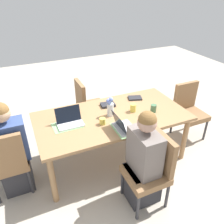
{
  "coord_description": "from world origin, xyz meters",
  "views": [
    {
      "loc": [
        1.06,
        2.37,
        2.3
      ],
      "look_at": [
        0.0,
        0.0,
        0.78
      ],
      "focal_mm": 36.4,
      "sensor_mm": 36.0,
      "label": 1
    }
  ],
  "objects_px": {
    "chair_head_right_left_near": "(7,160)",
    "flower_vase": "(110,107)",
    "book_blue_cover": "(135,98)",
    "person_head_right_left_near": "(12,153)",
    "chair_near_left_far": "(88,104)",
    "book_red_cover": "(108,105)",
    "dining_table": "(112,120)",
    "coffee_mug_centre_left": "(153,108)",
    "coffee_mug_near_left": "(133,108)",
    "chair_far_left_mid": "(152,167)",
    "chair_head_left_right_near": "(188,108)",
    "coffee_mug_near_right": "(102,121)",
    "person_far_left_mid": "(143,164)",
    "laptop_far_left_mid": "(123,126)",
    "laptop_head_right_left_near": "(70,121)"
  },
  "relations": [
    {
      "from": "person_head_right_left_near",
      "to": "chair_near_left_far",
      "type": "xyz_separation_m",
      "value": [
        -1.23,
        -0.86,
        -0.03
      ]
    },
    {
      "from": "coffee_mug_near_left",
      "to": "book_blue_cover",
      "type": "bearing_deg",
      "value": -123.41
    },
    {
      "from": "dining_table",
      "to": "book_red_cover",
      "type": "relative_size",
      "value": 10.11
    },
    {
      "from": "book_blue_cover",
      "to": "dining_table",
      "type": "bearing_deg",
      "value": 48.06
    },
    {
      "from": "flower_vase",
      "to": "coffee_mug_centre_left",
      "type": "relative_size",
      "value": 2.5
    },
    {
      "from": "coffee_mug_near_right",
      "to": "book_red_cover",
      "type": "bearing_deg",
      "value": -121.23
    },
    {
      "from": "chair_head_left_right_near",
      "to": "laptop_far_left_mid",
      "type": "distance_m",
      "value": 1.46
    },
    {
      "from": "dining_table",
      "to": "chair_far_left_mid",
      "type": "relative_size",
      "value": 2.25
    },
    {
      "from": "chair_head_right_left_near",
      "to": "person_far_left_mid",
      "type": "xyz_separation_m",
      "value": [
        -1.39,
        0.71,
        0.03
      ]
    },
    {
      "from": "dining_table",
      "to": "flower_vase",
      "type": "distance_m",
      "value": 0.2
    },
    {
      "from": "dining_table",
      "to": "chair_far_left_mid",
      "type": "bearing_deg",
      "value": 96.79
    },
    {
      "from": "coffee_mug_near_right",
      "to": "person_far_left_mid",
      "type": "bearing_deg",
      "value": 108.91
    },
    {
      "from": "book_blue_cover",
      "to": "coffee_mug_near_left",
      "type": "bearing_deg",
      "value": 74.45
    },
    {
      "from": "chair_head_right_left_near",
      "to": "book_blue_cover",
      "type": "height_order",
      "value": "chair_head_right_left_near"
    },
    {
      "from": "dining_table",
      "to": "chair_near_left_far",
      "type": "distance_m",
      "value": 0.87
    },
    {
      "from": "book_red_cover",
      "to": "book_blue_cover",
      "type": "xyz_separation_m",
      "value": [
        -0.47,
        -0.04,
        -0.01
      ]
    },
    {
      "from": "chair_head_right_left_near",
      "to": "book_blue_cover",
      "type": "relative_size",
      "value": 4.5
    },
    {
      "from": "chair_near_left_far",
      "to": "person_far_left_mid",
      "type": "bearing_deg",
      "value": 93.18
    },
    {
      "from": "person_head_right_left_near",
      "to": "person_far_left_mid",
      "type": "relative_size",
      "value": 1.0
    },
    {
      "from": "coffee_mug_near_left",
      "to": "coffee_mug_near_right",
      "type": "xyz_separation_m",
      "value": [
        0.5,
        0.12,
        -0.01
      ]
    },
    {
      "from": "chair_head_left_right_near",
      "to": "coffee_mug_near_left",
      "type": "bearing_deg",
      "value": 2.97
    },
    {
      "from": "chair_far_left_mid",
      "to": "book_red_cover",
      "type": "xyz_separation_m",
      "value": [
        0.05,
        -1.12,
        0.24
      ]
    },
    {
      "from": "flower_vase",
      "to": "laptop_head_right_left_near",
      "type": "bearing_deg",
      "value": -1.11
    },
    {
      "from": "person_far_left_mid",
      "to": "chair_head_left_right_near",
      "type": "height_order",
      "value": "person_far_left_mid"
    },
    {
      "from": "dining_table",
      "to": "chair_head_left_right_near",
      "type": "xyz_separation_m",
      "value": [
        -1.37,
        -0.03,
        -0.16
      ]
    },
    {
      "from": "chair_head_left_right_near",
      "to": "book_red_cover",
      "type": "relative_size",
      "value": 4.5
    },
    {
      "from": "dining_table",
      "to": "book_blue_cover",
      "type": "height_order",
      "value": "book_blue_cover"
    },
    {
      "from": "chair_near_left_far",
      "to": "person_head_right_left_near",
      "type": "bearing_deg",
      "value": 34.88
    },
    {
      "from": "person_far_left_mid",
      "to": "person_head_right_left_near",
      "type": "bearing_deg",
      "value": -30.72
    },
    {
      "from": "chair_head_right_left_near",
      "to": "book_blue_cover",
      "type": "bearing_deg",
      "value": -168.47
    },
    {
      "from": "dining_table",
      "to": "person_head_right_left_near",
      "type": "relative_size",
      "value": 1.69
    },
    {
      "from": "person_head_right_left_near",
      "to": "laptop_far_left_mid",
      "type": "distance_m",
      "value": 1.36
    },
    {
      "from": "chair_head_right_left_near",
      "to": "flower_vase",
      "type": "height_order",
      "value": "flower_vase"
    },
    {
      "from": "laptop_far_left_mid",
      "to": "coffee_mug_centre_left",
      "type": "height_order",
      "value": "laptop_far_left_mid"
    },
    {
      "from": "person_far_left_mid",
      "to": "chair_head_left_right_near",
      "type": "bearing_deg",
      "value": -148.29
    },
    {
      "from": "laptop_head_right_left_near",
      "to": "laptop_far_left_mid",
      "type": "bearing_deg",
      "value": 145.71
    },
    {
      "from": "person_head_right_left_near",
      "to": "coffee_mug_near_right",
      "type": "bearing_deg",
      "value": 172.87
    },
    {
      "from": "chair_head_left_right_near",
      "to": "coffee_mug_near_left",
      "type": "distance_m",
      "value": 1.1
    },
    {
      "from": "chair_near_left_far",
      "to": "book_blue_cover",
      "type": "xyz_separation_m",
      "value": [
        -0.58,
        0.55,
        0.24
      ]
    },
    {
      "from": "person_head_right_left_near",
      "to": "flower_vase",
      "type": "height_order",
      "value": "person_head_right_left_near"
    },
    {
      "from": "person_far_left_mid",
      "to": "chair_near_left_far",
      "type": "height_order",
      "value": "person_far_left_mid"
    },
    {
      "from": "dining_table",
      "to": "coffee_mug_centre_left",
      "type": "bearing_deg",
      "value": 165.26
    },
    {
      "from": "dining_table",
      "to": "chair_head_right_left_near",
      "type": "relative_size",
      "value": 2.25
    },
    {
      "from": "dining_table",
      "to": "coffee_mug_centre_left",
      "type": "distance_m",
      "value": 0.59
    },
    {
      "from": "chair_head_right_left_near",
      "to": "coffee_mug_near_right",
      "type": "relative_size",
      "value": 10.99
    },
    {
      "from": "book_blue_cover",
      "to": "chair_head_left_right_near",
      "type": "bearing_deg",
      "value": -179.57
    },
    {
      "from": "coffee_mug_near_right",
      "to": "book_blue_cover",
      "type": "distance_m",
      "value": 0.84
    },
    {
      "from": "person_far_left_mid",
      "to": "coffee_mug_centre_left",
      "type": "relative_size",
      "value": 11.14
    },
    {
      "from": "chair_far_left_mid",
      "to": "chair_head_left_right_near",
      "type": "height_order",
      "value": "same"
    },
    {
      "from": "laptop_far_left_mid",
      "to": "chair_near_left_far",
      "type": "bearing_deg",
      "value": -87.58
    }
  ]
}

